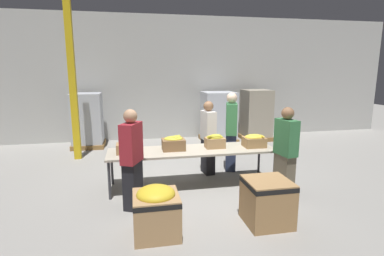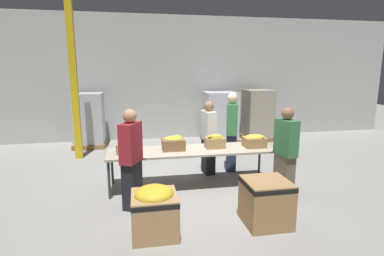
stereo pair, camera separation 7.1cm
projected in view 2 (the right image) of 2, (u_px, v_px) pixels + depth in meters
name	position (u px, v px, depth m)	size (l,w,h in m)	color
ground_plane	(192.00, 185.00, 6.01)	(30.00, 30.00, 0.00)	gray
wall_back	(168.00, 78.00, 9.83)	(16.00, 0.08, 4.00)	#B7B7B2
sorting_table	(192.00, 151.00, 5.88)	(3.27, 0.86, 0.74)	#B2A893
banana_box_0	(129.00, 147.00, 5.62)	(0.48, 0.32, 0.24)	#A37A4C
banana_box_1	(173.00, 143.00, 5.82)	(0.44, 0.34, 0.28)	olive
banana_box_2	(215.00, 141.00, 5.96)	(0.40, 0.26, 0.28)	tan
banana_box_3	(254.00, 141.00, 6.04)	(0.42, 0.35, 0.26)	#A37A4C
volunteer_0	(232.00, 132.00, 6.79)	(0.37, 0.53, 1.78)	#2D3856
volunteer_1	(131.00, 160.00, 4.90)	(0.39, 0.50, 1.66)	black
volunteer_2	(208.00, 138.00, 6.56)	(0.27, 0.46, 1.62)	black
volunteer_3	(285.00, 153.00, 5.34)	(0.29, 0.47, 1.64)	#6B604C
donation_bin_0	(155.00, 209.00, 4.14)	(0.63, 0.63, 0.71)	tan
donation_bin_1	(266.00, 201.00, 4.44)	(0.65, 0.65, 0.68)	#A37A4C
support_pillar	(74.00, 81.00, 7.47)	(0.17, 0.17, 4.00)	gold
pallet_stack_0	(89.00, 121.00, 8.91)	(0.93, 0.93, 1.61)	olive
pallet_stack_1	(258.00, 115.00, 9.81)	(0.92, 0.92, 1.64)	olive
pallet_stack_2	(220.00, 117.00, 9.59)	(1.08, 1.08, 1.59)	olive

